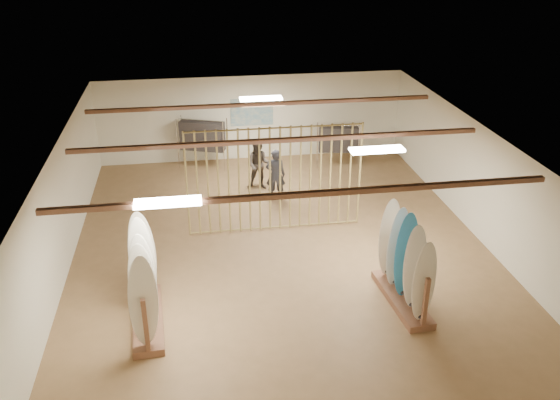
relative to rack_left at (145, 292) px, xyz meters
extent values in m
plane|color=olive|center=(3.11, 2.76, -0.72)|extent=(12.00, 12.00, 0.00)
plane|color=gray|center=(3.11, 2.76, 2.08)|extent=(12.00, 12.00, 0.00)
plane|color=white|center=(3.11, 8.76, 0.68)|extent=(12.00, 0.00, 12.00)
plane|color=white|center=(3.11, -3.24, 0.68)|extent=(12.00, 0.00, 12.00)
plane|color=white|center=(-1.89, 2.76, 0.68)|extent=(0.00, 12.00, 12.00)
plane|color=white|center=(8.11, 2.76, 0.68)|extent=(0.00, 12.00, 12.00)
cube|color=brown|center=(3.11, 2.76, 2.00)|extent=(9.50, 6.12, 0.10)
cube|color=white|center=(3.11, 2.76, 2.02)|extent=(1.20, 0.35, 0.06)
cylinder|color=#A38E4F|center=(0.91, 3.56, 0.68)|extent=(0.05, 0.05, 2.78)
cylinder|color=#A38E4F|center=(1.17, 3.56, 0.68)|extent=(0.05, 0.05, 2.78)
cylinder|color=#A38E4F|center=(1.42, 3.56, 0.68)|extent=(0.05, 0.05, 2.78)
cylinder|color=#A38E4F|center=(1.68, 3.56, 0.68)|extent=(0.05, 0.05, 2.78)
cylinder|color=#A38E4F|center=(1.94, 3.56, 0.68)|extent=(0.05, 0.05, 2.78)
cylinder|color=#A38E4F|center=(2.20, 3.56, 0.68)|extent=(0.05, 0.05, 2.78)
cylinder|color=#A38E4F|center=(2.46, 3.56, 0.68)|extent=(0.05, 0.05, 2.78)
cylinder|color=#A38E4F|center=(2.72, 3.56, 0.68)|extent=(0.05, 0.05, 2.78)
cylinder|color=#A38E4F|center=(2.98, 3.56, 0.68)|extent=(0.05, 0.05, 2.78)
cylinder|color=#A38E4F|center=(3.24, 3.56, 0.68)|extent=(0.05, 0.05, 2.78)
cylinder|color=#A38E4F|center=(3.49, 3.56, 0.68)|extent=(0.05, 0.05, 2.78)
cylinder|color=#A38E4F|center=(3.75, 3.56, 0.68)|extent=(0.05, 0.05, 2.78)
cylinder|color=#A38E4F|center=(4.01, 3.56, 0.68)|extent=(0.05, 0.05, 2.78)
cylinder|color=#A38E4F|center=(4.27, 3.56, 0.68)|extent=(0.05, 0.05, 2.78)
cylinder|color=#A38E4F|center=(4.53, 3.56, 0.68)|extent=(0.05, 0.05, 2.78)
cylinder|color=#A38E4F|center=(4.79, 3.56, 0.68)|extent=(0.05, 0.05, 2.78)
cylinder|color=#A38E4F|center=(5.05, 3.56, 0.68)|extent=(0.05, 0.05, 2.78)
cylinder|color=#A38E4F|center=(5.31, 3.56, 0.68)|extent=(0.05, 0.05, 2.78)
cube|color=teal|center=(3.11, 8.74, 0.88)|extent=(1.40, 0.03, 0.90)
cube|color=brown|center=(0.00, 0.00, -0.64)|extent=(0.71, 2.24, 0.16)
cylinder|color=black|center=(0.00, 0.00, 0.34)|extent=(0.14, 2.16, 0.01)
ellipsoid|color=silver|center=(0.05, -0.90, 0.41)|extent=(0.51, 0.09, 1.95)
ellipsoid|color=white|center=(0.03, -0.45, 0.41)|extent=(0.51, 0.09, 1.95)
ellipsoid|color=white|center=(0.00, 0.00, 0.41)|extent=(0.51, 0.09, 1.95)
ellipsoid|color=white|center=(-0.03, 0.45, 0.41)|extent=(0.51, 0.09, 1.95)
ellipsoid|color=silver|center=(-0.05, 0.90, 0.41)|extent=(0.51, 0.09, 1.95)
cube|color=brown|center=(5.26, -0.10, -0.64)|extent=(0.70, 2.15, 0.15)
cylinder|color=black|center=(5.26, -0.10, 0.29)|extent=(0.15, 2.06, 0.01)
ellipsoid|color=silver|center=(5.32, -0.95, 0.37)|extent=(0.49, 0.09, 1.86)
ellipsoid|color=white|center=(5.29, -0.52, 0.37)|extent=(0.49, 0.09, 1.86)
ellipsoid|color=#2D8CD1|center=(5.26, -0.10, 0.37)|extent=(0.49, 0.09, 1.86)
ellipsoid|color=white|center=(5.23, 0.33, 0.37)|extent=(0.49, 0.09, 1.86)
ellipsoid|color=silver|center=(5.20, 0.76, 0.37)|extent=(0.49, 0.09, 1.86)
cylinder|color=silver|center=(1.44, 8.16, 0.87)|extent=(1.45, 0.57, 0.03)
cube|color=black|center=(1.44, 8.16, 0.35)|extent=(1.47, 0.86, 0.93)
cylinder|color=silver|center=(1.44, 8.16, 0.10)|extent=(0.03, 0.03, 1.64)
cylinder|color=silver|center=(5.76, 7.54, 0.67)|extent=(1.33, 0.24, 0.03)
cube|color=black|center=(5.76, 7.54, 0.22)|extent=(1.28, 0.53, 0.81)
cylinder|color=silver|center=(5.76, 7.54, 0.00)|extent=(0.03, 0.03, 1.43)
imported|color=#292A32|center=(3.38, 5.34, 0.15)|extent=(0.69, 0.52, 1.73)
imported|color=#3D352F|center=(3.01, 6.19, 0.13)|extent=(0.94, 0.80, 1.70)
camera|label=1|loc=(1.11, -9.97, 6.58)|focal=38.00mm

